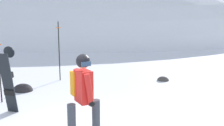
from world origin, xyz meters
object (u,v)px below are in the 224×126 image
Objects in this scene: spare_snowboard at (8,80)px; rock_dark at (163,80)px; snowboarder_main at (83,98)px; piste_marker_far at (59,47)px; rock_mid at (23,91)px.

rock_dark is at bearing 50.03° from spare_snowboard.
snowboarder_main is 0.79× the size of piste_marker_far.
rock_dark is (1.19, 5.24, -0.92)m from snowboarder_main.
rock_mid is at bearing 136.44° from snowboarder_main.
spare_snowboard is at bearing -86.70° from piste_marker_far.
spare_snowboard is 5.46m from rock_dark.
snowboarder_main is 2.69× the size of rock_mid.
snowboarder_main is 4.30m from rock_mid.
spare_snowboard is 0.76× the size of piste_marker_far.
rock_mid is at bearing 113.18° from spare_snowboard.
piste_marker_far is 2.04m from rock_mid.
snowboarder_main is 5.08m from piste_marker_far.
snowboarder_main reaches higher than rock_mid.
rock_dark is at bearing 12.52° from piste_marker_far.
rock_mid is at bearing -151.06° from rock_dark.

